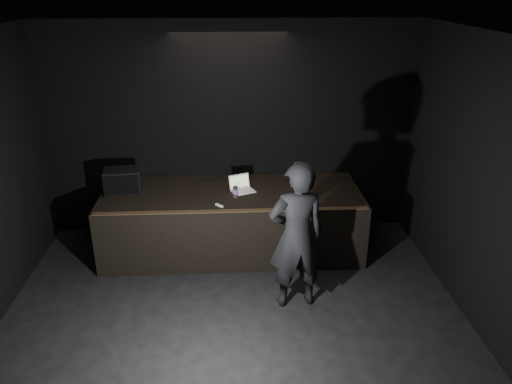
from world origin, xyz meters
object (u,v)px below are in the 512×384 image
object	(u,v)px
beer_can	(235,192)
person	(297,236)
stage_riser	(232,221)
stage_monitor	(123,181)
laptop	(241,187)

from	to	relation	value
beer_can	person	xyz separation A→B (m)	(0.76, -1.30, -0.08)
stage_riser	beer_can	xyz separation A→B (m)	(0.06, -0.22, 0.59)
stage_monitor	beer_can	xyz separation A→B (m)	(1.73, -0.31, -0.10)
stage_riser	laptop	xyz separation A→B (m)	(0.15, 0.04, 0.56)
stage_monitor	laptop	xyz separation A→B (m)	(1.82, -0.05, -0.12)
laptop	person	xyz separation A→B (m)	(0.66, -1.56, -0.05)
stage_monitor	beer_can	size ratio (longest dim) A/B	3.36
stage_riser	stage_monitor	xyz separation A→B (m)	(-1.67, 0.09, 0.68)
stage_monitor	laptop	size ratio (longest dim) A/B	1.35
stage_monitor	laptop	distance (m)	1.83
stage_monitor	person	xyz separation A→B (m)	(2.49, -1.61, -0.17)
stage_riser	beer_can	size ratio (longest dim) A/B	23.25
person	stage_monitor	bearing A→B (deg)	-41.08
laptop	beer_can	distance (m)	0.28
laptop	stage_monitor	bearing A→B (deg)	155.54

